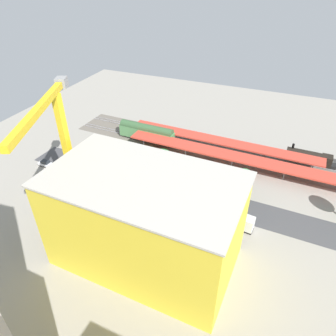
% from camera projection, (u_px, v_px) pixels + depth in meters
% --- Properties ---
extents(ground_plane, '(165.17, 165.17, 0.00)m').
position_uv_depth(ground_plane, '(201.00, 189.00, 82.86)').
color(ground_plane, gray).
rests_on(ground_plane, ground).
extents(rail_bed, '(103.73, 18.57, 0.01)m').
position_uv_depth(rail_bed, '(221.00, 150.00, 99.37)').
color(rail_bed, '#665E54').
rests_on(rail_bed, ground).
extents(street_asphalt, '(103.51, 13.09, 0.01)m').
position_uv_depth(street_asphalt, '(197.00, 197.00, 80.07)').
color(street_asphalt, '#424244').
rests_on(street_asphalt, ground).
extents(track_rails, '(103.16, 12.14, 0.12)m').
position_uv_depth(track_rails, '(221.00, 150.00, 99.27)').
color(track_rails, '#9E9EA8').
rests_on(track_rails, ground).
extents(platform_canopy_near, '(65.80, 7.93, 4.07)m').
position_uv_depth(platform_canopy_near, '(233.00, 156.00, 89.35)').
color(platform_canopy_near, '#C63D2D').
rests_on(platform_canopy_near, ground).
extents(platform_canopy_far, '(61.04, 7.29, 4.02)m').
position_uv_depth(platform_canopy_far, '(221.00, 141.00, 96.74)').
color(platform_canopy_far, '#C63D2D').
rests_on(platform_canopy_far, ground).
extents(locomotive, '(14.51, 3.36, 5.15)m').
position_uv_depth(locomotive, '(311.00, 158.00, 92.42)').
color(locomotive, black).
rests_on(locomotive, ground).
extents(freight_coach_far, '(19.71, 3.64, 6.03)m').
position_uv_depth(freight_coach_far, '(147.00, 132.00, 103.01)').
color(freight_coach_far, black).
rests_on(freight_coach_far, ground).
extents(parked_car_0, '(4.17, 1.91, 1.61)m').
position_uv_depth(parked_car_0, '(241.00, 215.00, 73.19)').
color(parked_car_0, black).
rests_on(parked_car_0, ground).
extents(parked_car_1, '(4.12, 1.75, 1.70)m').
position_uv_depth(parked_car_1, '(209.00, 206.00, 75.81)').
color(parked_car_1, black).
rests_on(parked_car_1, ground).
extents(parked_car_2, '(4.41, 1.84, 1.60)m').
position_uv_depth(parked_car_2, '(174.00, 198.00, 78.44)').
color(parked_car_2, black).
rests_on(parked_car_2, ground).
extents(parked_car_3, '(4.64, 1.87, 1.75)m').
position_uv_depth(parked_car_3, '(145.00, 190.00, 81.15)').
color(parked_car_3, black).
rests_on(parked_car_3, ground).
extents(parked_car_4, '(4.65, 2.24, 1.74)m').
position_uv_depth(parked_car_4, '(119.00, 184.00, 83.12)').
color(parked_car_4, black).
rests_on(parked_car_4, ground).
extents(parked_car_5, '(4.76, 1.81, 1.85)m').
position_uv_depth(parked_car_5, '(94.00, 176.00, 86.19)').
color(parked_car_5, black).
rests_on(parked_car_5, ground).
extents(parked_car_6, '(4.31, 1.82, 1.74)m').
position_uv_depth(parked_car_6, '(67.00, 170.00, 88.64)').
color(parked_car_6, black).
rests_on(parked_car_6, ground).
extents(parked_car_7, '(4.53, 1.90, 1.72)m').
position_uv_depth(parked_car_7, '(46.00, 164.00, 91.59)').
color(parked_car_7, black).
rests_on(parked_car_7, ground).
extents(construction_building, '(35.22, 21.24, 19.61)m').
position_uv_depth(construction_building, '(145.00, 222.00, 58.59)').
color(construction_building, yellow).
rests_on(construction_building, ground).
extents(construction_roof_slab, '(35.84, 21.86, 0.40)m').
position_uv_depth(construction_roof_slab, '(143.00, 179.00, 52.95)').
color(construction_roof_slab, '#B7B2A8').
rests_on(construction_roof_slab, construction_building).
extents(tower_crane, '(11.94, 25.77, 31.96)m').
position_uv_depth(tower_crane, '(63.00, 151.00, 61.88)').
color(tower_crane, gray).
rests_on(tower_crane, ground).
extents(box_truck_0, '(10.10, 2.90, 3.67)m').
position_uv_depth(box_truck_0, '(168.00, 204.00, 74.92)').
color(box_truck_0, black).
rests_on(box_truck_0, ground).
extents(box_truck_1, '(9.43, 3.52, 3.56)m').
position_uv_depth(box_truck_1, '(234.00, 220.00, 70.52)').
color(box_truck_1, black).
rests_on(box_truck_1, ground).
extents(street_tree_0, '(4.44, 4.44, 7.37)m').
position_uv_depth(street_tree_0, '(113.00, 151.00, 89.35)').
color(street_tree_0, brown).
rests_on(street_tree_0, ground).
extents(street_tree_1, '(6.15, 6.15, 8.84)m').
position_uv_depth(street_tree_1, '(163.00, 160.00, 84.07)').
color(street_tree_1, brown).
rests_on(street_tree_1, ground).
extents(street_tree_2, '(5.49, 5.49, 8.20)m').
position_uv_depth(street_tree_2, '(116.00, 151.00, 88.36)').
color(street_tree_2, brown).
rests_on(street_tree_2, ground).
extents(street_tree_3, '(4.86, 4.86, 7.97)m').
position_uv_depth(street_tree_3, '(244.00, 178.00, 77.58)').
color(street_tree_3, brown).
rests_on(street_tree_3, ground).
extents(street_tree_4, '(5.90, 5.90, 7.77)m').
position_uv_depth(street_tree_4, '(114.00, 152.00, 89.31)').
color(street_tree_4, brown).
rests_on(street_tree_4, ground).
extents(traffic_light, '(0.50, 0.36, 6.26)m').
position_uv_depth(traffic_light, '(233.00, 181.00, 78.86)').
color(traffic_light, '#333333').
rests_on(traffic_light, ground).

